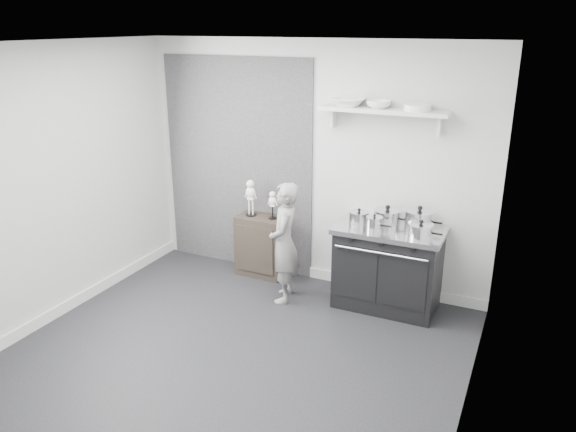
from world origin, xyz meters
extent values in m
plane|color=black|center=(0.00, 0.00, 0.00)|extent=(4.00, 4.00, 0.00)
cube|color=beige|center=(0.00, 1.80, 1.35)|extent=(4.00, 0.02, 2.70)
cube|color=beige|center=(0.00, -1.80, 1.35)|extent=(4.00, 0.02, 2.70)
cube|color=beige|center=(-2.00, 0.00, 1.35)|extent=(0.02, 3.60, 2.70)
cube|color=beige|center=(2.00, 0.00, 1.35)|extent=(0.02, 3.60, 2.70)
cube|color=silver|center=(0.00, 0.00, 2.70)|extent=(4.00, 3.60, 0.02)
cube|color=black|center=(-0.95, 1.79, 1.25)|extent=(1.90, 0.02, 2.50)
cube|color=silver|center=(1.00, 1.78, 0.06)|extent=(2.00, 0.03, 0.12)
cube|color=silver|center=(-1.98, 0.00, 0.06)|extent=(0.03, 3.60, 0.12)
cube|color=silver|center=(0.80, 1.67, 2.02)|extent=(1.30, 0.26, 0.04)
cube|color=silver|center=(0.25, 1.74, 1.90)|extent=(0.03, 0.12, 0.20)
cube|color=silver|center=(1.35, 1.74, 1.90)|extent=(0.03, 0.12, 0.20)
cube|color=black|center=(1.00, 1.48, 0.41)|extent=(1.03, 0.62, 0.83)
cube|color=silver|center=(1.00, 1.48, 0.85)|extent=(1.10, 0.66, 0.05)
cube|color=black|center=(0.75, 1.17, 0.43)|extent=(0.43, 0.02, 0.54)
cube|color=black|center=(1.24, 1.17, 0.43)|extent=(0.43, 0.02, 0.54)
cylinder|color=silver|center=(1.00, 1.14, 0.72)|extent=(0.93, 0.02, 0.02)
cylinder|color=black|center=(0.69, 1.15, 0.81)|extent=(0.04, 0.03, 0.04)
cylinder|color=black|center=(1.00, 1.15, 0.81)|extent=(0.04, 0.03, 0.04)
cylinder|color=black|center=(1.31, 1.15, 0.81)|extent=(0.04, 0.03, 0.04)
cube|color=black|center=(-0.56, 1.61, 0.36)|extent=(0.56, 0.32, 0.72)
imported|color=gray|center=(-0.04, 1.15, 0.65)|extent=(0.44, 0.55, 1.31)
cylinder|color=silver|center=(0.68, 1.41, 0.94)|extent=(0.20, 0.20, 0.13)
cylinder|color=silver|center=(0.68, 1.41, 1.02)|extent=(0.21, 0.21, 0.02)
sphere|color=black|center=(0.68, 1.41, 1.04)|extent=(0.04, 0.04, 0.04)
cylinder|color=black|center=(0.82, 1.41, 0.94)|extent=(0.10, 0.02, 0.02)
cylinder|color=silver|center=(0.93, 1.58, 0.95)|extent=(0.28, 0.28, 0.13)
cylinder|color=silver|center=(0.93, 1.58, 1.02)|extent=(0.29, 0.29, 0.02)
sphere|color=black|center=(0.93, 1.58, 1.05)|extent=(0.05, 0.05, 0.05)
cylinder|color=black|center=(1.11, 1.58, 0.95)|extent=(0.10, 0.02, 0.02)
cylinder|color=silver|center=(1.26, 1.57, 0.96)|extent=(0.28, 0.28, 0.17)
cylinder|color=silver|center=(1.26, 1.57, 1.06)|extent=(0.29, 0.29, 0.02)
sphere|color=black|center=(1.26, 1.57, 1.09)|extent=(0.05, 0.05, 0.05)
cylinder|color=black|center=(1.44, 1.57, 0.96)|extent=(0.10, 0.02, 0.02)
cylinder|color=silver|center=(1.33, 1.32, 0.94)|extent=(0.24, 0.24, 0.13)
cylinder|color=silver|center=(1.33, 1.32, 1.01)|extent=(0.25, 0.25, 0.02)
sphere|color=black|center=(1.33, 1.32, 1.04)|extent=(0.04, 0.04, 0.04)
cylinder|color=black|center=(1.49, 1.32, 0.94)|extent=(0.10, 0.02, 0.02)
cylinder|color=silver|center=(0.87, 1.33, 0.94)|extent=(0.16, 0.16, 0.13)
cylinder|color=silver|center=(0.87, 1.33, 1.01)|extent=(0.17, 0.17, 0.02)
sphere|color=black|center=(0.87, 1.33, 1.03)|extent=(0.03, 0.03, 0.03)
cylinder|color=black|center=(0.99, 1.33, 0.94)|extent=(0.10, 0.02, 0.02)
imported|color=white|center=(0.43, 1.67, 2.08)|extent=(0.34, 0.34, 0.08)
imported|color=white|center=(0.75, 1.67, 2.08)|extent=(0.25, 0.25, 0.08)
cylinder|color=white|center=(1.14, 1.67, 2.07)|extent=(0.26, 0.26, 0.06)
camera|label=1|loc=(2.29, -3.81, 2.85)|focal=35.00mm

